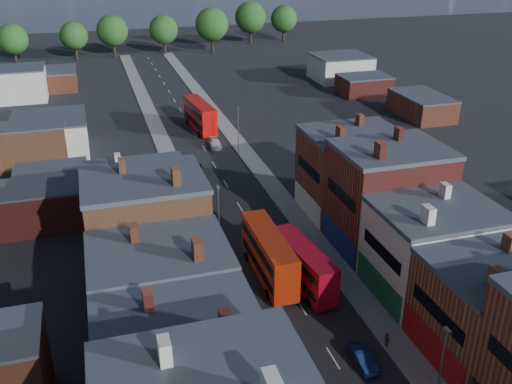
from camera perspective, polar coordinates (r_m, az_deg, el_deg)
pavement_west at (r=86.64m, az=-7.52°, el=0.84°), size 3.00×200.00×0.12m
pavement_east at (r=89.31m, az=0.72°, el=1.81°), size 3.00×200.00×0.12m
lamp_post_1 at (r=47.62m, az=18.06°, el=-16.14°), size 0.25×0.70×8.12m
lamp_post_2 at (r=67.06m, az=-3.74°, el=-2.06°), size 0.25×0.70×8.12m
lamp_post_3 at (r=96.33m, az=-1.79°, el=6.50°), size 0.25×0.70×8.12m
bus_0 at (r=62.26m, az=1.29°, el=-6.26°), size 3.13×12.19×5.26m
bus_1 at (r=61.20m, az=4.74°, el=-7.28°), size 3.83×11.11×4.70m
bus_2 at (r=109.42m, az=-5.63°, el=7.66°), size 4.05×12.66×5.37m
car_1 at (r=53.00m, az=10.60°, el=-16.04°), size 1.49×4.06×1.33m
car_2 at (r=89.86m, az=-6.02°, el=2.20°), size 2.54×4.62×1.23m
car_3 at (r=100.70m, az=-4.11°, el=4.84°), size 2.25×4.68×1.31m
ped_1 at (r=56.60m, az=-1.16°, el=-12.14°), size 0.90×0.67×1.66m
ped_3 at (r=55.09m, az=12.98°, el=-14.18°), size 0.57×0.96×1.52m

